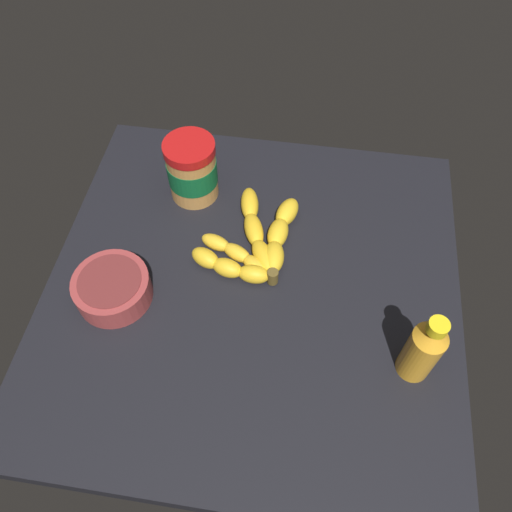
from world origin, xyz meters
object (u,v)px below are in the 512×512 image
banana_bunch (255,243)px  honey_bottle (423,349)px  small_bowl (112,288)px  peanut_butter_jar (192,170)px

banana_bunch → honey_bottle: bearing=-34.3°
small_bowl → banana_bunch: bearing=31.3°
peanut_butter_jar → honey_bottle: bearing=-36.4°
banana_bunch → peanut_butter_jar: bearing=139.7°
honey_bottle → small_bowl: (-51.50, 5.75, -4.51)cm
banana_bunch → honey_bottle: (28.72, -19.61, 5.41)cm
peanut_butter_jar → honey_bottle: size_ratio=0.85×
banana_bunch → honey_bottle: size_ratio=1.42×
peanut_butter_jar → honey_bottle: honey_bottle is taller
peanut_butter_jar → banana_bunch: bearing=-40.3°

